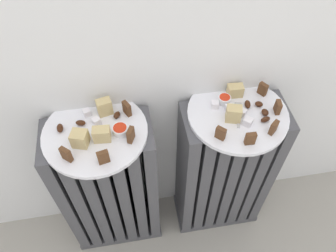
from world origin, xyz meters
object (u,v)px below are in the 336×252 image
(plate_left, at_px, (95,132))
(fork, at_px, (238,113))
(jam_bowl_left, at_px, (120,129))
(jam_bowl_right, at_px, (224,99))
(radiator_left, at_px, (111,189))
(plate_right, at_px, (238,114))
(radiator_right, at_px, (223,172))

(plate_left, bearing_deg, fork, -0.32)
(jam_bowl_left, distance_m, fork, 0.34)
(jam_bowl_left, height_order, jam_bowl_right, jam_bowl_right)
(jam_bowl_right, bearing_deg, radiator_left, -173.03)
(radiator_left, distance_m, plate_left, 0.33)
(plate_right, bearing_deg, radiator_right, -116.57)
(plate_left, xyz_separation_m, jam_bowl_left, (0.07, -0.01, 0.02))
(radiator_left, relative_size, fork, 6.57)
(radiator_right, distance_m, jam_bowl_right, 0.35)
(fork, bearing_deg, jam_bowl_left, -177.95)
(plate_left, distance_m, jam_bowl_right, 0.39)
(radiator_right, xyz_separation_m, plate_left, (-0.41, 0.00, 0.33))
(radiator_left, bearing_deg, plate_left, 146.31)
(radiator_right, bearing_deg, plate_left, 180.00)
(radiator_left, xyz_separation_m, jam_bowl_right, (0.38, 0.05, 0.35))
(plate_right, distance_m, fork, 0.01)
(radiator_left, distance_m, radiator_right, 0.41)
(plate_left, xyz_separation_m, fork, (0.41, -0.00, 0.01))
(fork, bearing_deg, radiator_right, 91.95)
(plate_left, bearing_deg, radiator_left, -33.69)
(plate_right, xyz_separation_m, jam_bowl_left, (-0.34, -0.01, 0.02))
(radiator_left, bearing_deg, plate_right, 0.00)
(radiator_right, relative_size, jam_bowl_right, 16.69)
(radiator_left, height_order, radiator_right, same)
(plate_right, relative_size, jam_bowl_left, 6.57)
(jam_bowl_left, xyz_separation_m, fork, (0.34, 0.01, -0.01))
(radiator_right, relative_size, plate_left, 2.16)
(radiator_right, height_order, jam_bowl_right, jam_bowl_right)
(jam_bowl_left, bearing_deg, plate_right, 2.43)
(radiator_left, height_order, plate_left, plate_left)
(jam_bowl_left, bearing_deg, radiator_right, 2.43)
(radiator_left, distance_m, plate_right, 0.53)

